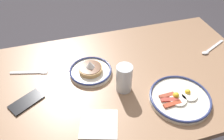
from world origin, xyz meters
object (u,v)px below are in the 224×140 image
object	(u,v)px
plate_center_pancakes	(180,98)
cell_phone	(26,102)
plate_near_main	(91,70)
paper_napkin	(99,124)
tea_spoon	(210,49)
fork_near	(29,73)
drinking_glass	(124,79)

from	to	relation	value
plate_center_pancakes	cell_phone	distance (m)	0.68
plate_near_main	paper_napkin	distance (m)	0.31
plate_center_pancakes	tea_spoon	distance (m)	0.45
plate_near_main	fork_near	size ratio (longest dim) A/B	1.15
plate_center_pancakes	tea_spoon	bearing A→B (deg)	-141.44
drinking_glass	cell_phone	distance (m)	0.44
tea_spoon	drinking_glass	bearing A→B (deg)	14.30
plate_near_main	drinking_glass	world-z (taller)	drinking_glass
plate_near_main	fork_near	bearing A→B (deg)	-16.38
plate_near_main	tea_spoon	distance (m)	0.69
fork_near	tea_spoon	world-z (taller)	tea_spoon
plate_center_pancakes	fork_near	bearing A→B (deg)	-30.18
drinking_glass	paper_napkin	distance (m)	0.23
tea_spoon	plate_near_main	bearing A→B (deg)	-0.39
fork_near	cell_phone	bearing A→B (deg)	85.55
tea_spoon	paper_napkin	bearing A→B (deg)	22.46
plate_center_pancakes	drinking_glass	xyz separation A→B (m)	(0.22, -0.13, 0.05)
drinking_glass	paper_napkin	bearing A→B (deg)	44.51
plate_center_pancakes	cell_phone	size ratio (longest dim) A/B	1.88
drinking_glass	paper_napkin	xyz separation A→B (m)	(0.16, 0.15, -0.06)
cell_phone	paper_napkin	world-z (taller)	cell_phone
paper_napkin	plate_near_main	bearing A→B (deg)	-96.31
plate_center_pancakes	tea_spoon	xyz separation A→B (m)	(-0.35, -0.28, -0.01)
plate_center_pancakes	tea_spoon	world-z (taller)	plate_center_pancakes
drinking_glass	cell_phone	size ratio (longest dim) A/B	0.94
plate_center_pancakes	paper_napkin	world-z (taller)	plate_center_pancakes
paper_napkin	tea_spoon	size ratio (longest dim) A/B	0.79
plate_center_pancakes	drinking_glass	distance (m)	0.26
plate_near_main	tea_spoon	world-z (taller)	plate_near_main
fork_near	drinking_glass	bearing A→B (deg)	150.72
plate_center_pancakes	fork_near	xyz separation A→B (m)	(0.64, -0.37, -0.01)
plate_center_pancakes	plate_near_main	bearing A→B (deg)	-39.79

